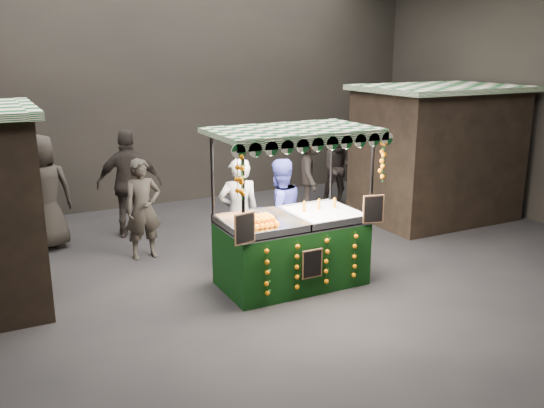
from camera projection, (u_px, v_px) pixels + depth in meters
name	position (u px, v px, depth m)	size (l,w,h in m)	color
ground	(271.00, 280.00, 8.54)	(12.00, 12.00, 0.00)	black
market_hall	(271.00, 41.00, 7.66)	(12.10, 10.10, 5.05)	black
neighbour_stall_right	(436.00, 152.00, 11.42)	(3.00, 2.20, 2.60)	black
juice_stall	(293.00, 238.00, 8.21)	(2.32, 1.36, 2.25)	black
vendor_grey	(239.00, 214.00, 8.82)	(0.69, 0.52, 1.72)	slate
vendor_blue	(279.00, 212.00, 8.98)	(0.85, 0.68, 1.68)	navy
shopper_0	(143.00, 209.00, 9.27)	(0.61, 0.41, 1.62)	#2E2A25
shopper_1	(339.00, 169.00, 12.37)	(0.97, 0.89, 1.62)	black
shopper_2	(130.00, 184.00, 10.31)	(1.22, 0.76, 1.93)	black
shopper_3	(311.00, 172.00, 12.09)	(0.97, 1.18, 1.59)	#2E2825
shopper_4	(43.00, 192.00, 9.66)	(1.01, 0.72, 1.94)	black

